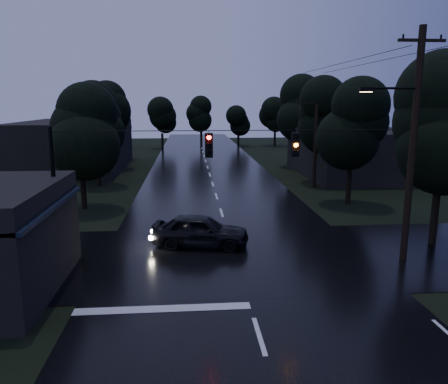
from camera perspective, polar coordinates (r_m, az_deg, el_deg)
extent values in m
cube|color=black|center=(37.58, -1.48, 1.01)|extent=(12.00, 120.00, 0.02)
cube|color=black|center=(20.21, 1.42, -8.41)|extent=(60.00, 9.00, 0.02)
cube|color=black|center=(17.05, -21.47, -1.82)|extent=(0.30, 7.00, 0.15)
cylinder|color=black|center=(14.90, -25.04, -10.88)|extent=(0.10, 0.10, 3.00)
cylinder|color=black|center=(20.31, -19.27, -4.54)|extent=(0.10, 0.10, 3.00)
cube|color=#FFCB66|center=(15.86, -22.99, -5.53)|extent=(0.06, 1.60, 0.50)
cube|color=#FFCB66|center=(18.34, -20.40, -3.08)|extent=(0.06, 1.20, 0.50)
cube|color=black|center=(44.17, 16.71, 5.00)|extent=(10.00, 14.00, 4.40)
cube|color=black|center=(48.58, -19.01, 5.78)|extent=(10.00, 16.00, 5.00)
cylinder|color=black|center=(20.36, 23.40, 5.25)|extent=(0.30, 0.30, 10.00)
cube|color=black|center=(20.42, 24.44, 17.60)|extent=(2.00, 0.12, 0.12)
cylinder|color=black|center=(19.78, 21.11, 12.53)|extent=(2.20, 0.10, 0.10)
cube|color=black|center=(19.33, 18.09, 12.62)|extent=(0.60, 0.25, 0.18)
cube|color=#FFB266|center=(19.33, 18.07, 12.33)|extent=(0.45, 0.18, 0.03)
cylinder|color=black|center=(36.52, 11.87, 6.40)|extent=(0.30, 0.30, 7.50)
cube|color=black|center=(36.38, 12.07, 11.34)|extent=(2.00, 0.12, 0.12)
cylinder|color=black|center=(19.10, -21.18, -1.03)|extent=(0.18, 0.18, 6.00)
cylinder|color=black|center=(18.03, 1.85, 8.04)|extent=(15.00, 0.03, 0.03)
cube|color=black|center=(17.98, -1.99, 6.11)|extent=(0.32, 0.25, 1.00)
sphere|color=#FF0C07|center=(17.83, -1.96, 6.07)|extent=(0.18, 0.18, 0.18)
cube|color=black|center=(18.50, 9.28, 6.13)|extent=(0.32, 0.25, 1.00)
sphere|color=orange|center=(18.36, 9.39, 6.08)|extent=(0.18, 0.18, 0.18)
cylinder|color=black|center=(23.89, 25.79, -2.93)|extent=(0.36, 0.36, 2.80)
sphere|color=black|center=(23.34, 26.52, 5.19)|extent=(4.48, 4.48, 4.48)
sphere|color=black|center=(23.26, 26.79, 8.12)|extent=(4.48, 4.48, 4.48)
sphere|color=black|center=(23.24, 27.07, 11.06)|extent=(4.48, 4.48, 4.48)
cylinder|color=black|center=(30.25, -17.89, 0.20)|extent=(0.36, 0.36, 2.45)
sphere|color=black|center=(29.83, -18.24, 5.81)|extent=(3.92, 3.92, 3.92)
sphere|color=black|center=(29.75, -18.37, 7.82)|extent=(3.92, 3.92, 3.92)
sphere|color=black|center=(29.71, -18.50, 9.84)|extent=(3.92, 3.92, 3.92)
cylinder|color=black|center=(38.06, -16.10, 2.70)|extent=(0.36, 0.36, 2.62)
sphere|color=black|center=(37.72, -16.37, 7.48)|extent=(4.20, 4.20, 4.20)
sphere|color=black|center=(37.67, -16.47, 9.19)|extent=(4.20, 4.20, 4.20)
sphere|color=black|center=(37.65, -16.57, 10.89)|extent=(4.20, 4.20, 4.20)
cylinder|color=black|center=(47.90, -14.50, 4.64)|extent=(0.36, 0.36, 2.80)
sphere|color=black|center=(47.63, -14.71, 8.70)|extent=(4.48, 4.48, 4.48)
sphere|color=black|center=(47.59, -14.78, 10.14)|extent=(4.48, 4.48, 4.48)
sphere|color=black|center=(47.59, -14.86, 11.59)|extent=(4.48, 4.48, 4.48)
cylinder|color=black|center=(31.42, 15.98, 0.89)|extent=(0.36, 0.36, 2.62)
sphere|color=black|center=(31.01, 16.31, 6.68)|extent=(4.20, 4.20, 4.20)
sphere|color=black|center=(30.95, 16.43, 8.76)|extent=(4.20, 4.20, 4.20)
sphere|color=black|center=(30.92, 16.55, 10.84)|extent=(4.20, 4.20, 4.20)
cylinder|color=black|center=(39.07, 12.73, 3.22)|extent=(0.36, 0.36, 2.80)
sphere|color=black|center=(38.73, 12.95, 8.20)|extent=(4.48, 4.48, 4.48)
sphere|color=black|center=(38.68, 13.04, 9.97)|extent=(4.48, 4.48, 4.48)
sphere|color=black|center=(38.67, 13.12, 11.74)|extent=(4.48, 4.48, 4.48)
cylinder|color=black|center=(48.76, 9.93, 5.06)|extent=(0.36, 0.36, 2.97)
sphere|color=black|center=(48.49, 10.08, 9.30)|extent=(4.76, 4.76, 4.76)
sphere|color=black|center=(48.45, 10.14, 10.81)|extent=(4.76, 4.76, 4.76)
sphere|color=black|center=(48.46, 10.19, 12.31)|extent=(4.76, 4.76, 4.76)
imported|color=black|center=(21.38, -3.09, -5.05)|extent=(4.95, 2.70, 1.60)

